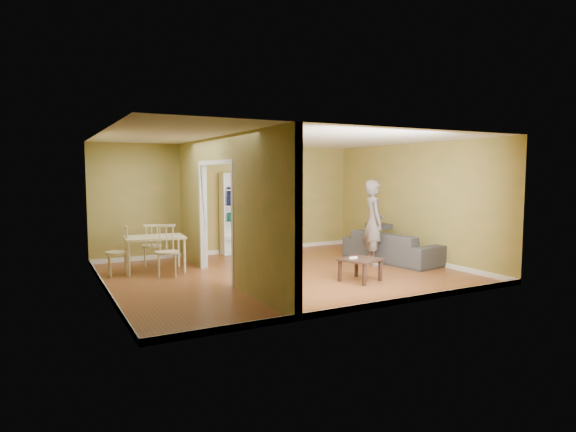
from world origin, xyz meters
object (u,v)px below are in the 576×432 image
Objects in this scene: chair_left at (117,251)px; chair_near at (167,251)px; sofa at (392,242)px; chair_far at (152,244)px; coffee_table at (360,262)px; person at (374,215)px; bookshelf at (237,213)px; dining_table at (155,240)px.

chair_near is at bearing 61.38° from chair_left.
sofa is 5.72m from chair_left.
sofa is 5.18m from chair_far.
chair_left reaches higher than coffee_table.
sofa is at bearing 34.93° from coffee_table.
person is at bearing 44.22° from coffee_table.
chair_near is (-4.19, 0.87, -0.57)m from person.
chair_far is at bearing 134.27° from chair_left.
chair_far reaches higher than coffee_table.
coffee_table is at bearing -20.66° from chair_near.
bookshelf is at bearing 53.65° from chair_near.
person reaches higher than chair_left.
coffee_table is 4.56m from chair_left.
coffee_table is at bearing 142.19° from chair_far.
person is at bearing 163.34° from chair_far.
chair_near reaches higher than sofa.
chair_left is (-5.57, 1.30, 0.04)m from sofa.
dining_table is 0.69m from chair_far.
person is 1.88× the size of dining_table.
person reaches higher than chair_far.
chair_far is (-0.02, 1.19, -0.04)m from chair_near.
person is 2.36× the size of chair_far.
bookshelf reaches higher than chair_left.
chair_near is at bearing -78.90° from dining_table.
bookshelf reaches higher than chair_near.
person is 3.39× the size of coffee_table.
person reaches higher than bookshelf.
sofa is 2.53× the size of chair_far.
chair_near is at bearing 100.82° from person.
chair_far is (-4.21, 2.06, -0.61)m from person.
person is 1.83m from coffee_table.
person is 1.09× the size of bookshelf.
sofa is at bearing 166.69° from chair_far.
sofa is at bearing 4.27° from chair_near.
person reaches higher than sofa.
chair_left is at bearing 146.13° from coffee_table.
bookshelf is 2.17× the size of chair_far.
bookshelf is 2.30m from chair_far.
chair_far is (0.08, 0.66, -0.18)m from dining_table.
chair_near is (-2.13, -1.77, -0.49)m from bookshelf.
bookshelf reaches higher than coffee_table.
bookshelf is 1.73× the size of dining_table.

